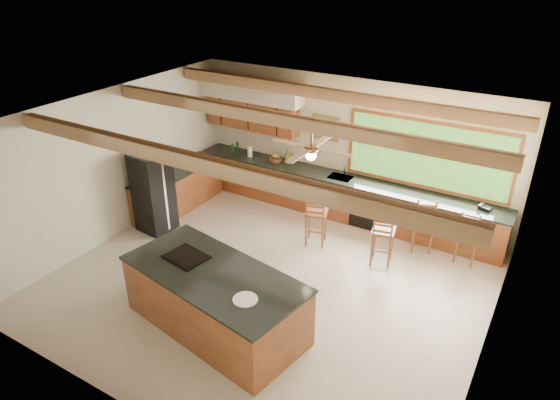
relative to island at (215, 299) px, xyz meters
The scene contains 9 objects.
ground 1.49m from the island, 85.70° to the left, with size 7.20×7.20×0.00m, color #B8AE98.
room_shell 2.67m from the island, 91.78° to the left, with size 7.27×6.54×3.02m.
counter_run 3.99m from the island, 100.31° to the left, with size 7.12×3.10×1.27m.
island is the anchor object (origin of this frame).
refrigerator 3.47m from the island, 148.56° to the left, with size 0.73×0.71×1.70m.
bar_stool_a 2.95m from the island, 86.01° to the left, with size 0.52×0.52×1.16m.
bar_stool_b 3.34m from the island, 61.63° to the left, with size 0.49×0.49×1.15m.
bar_stool_c 4.81m from the island, 52.10° to the left, with size 0.42×0.42×1.11m.
bar_stool_d 4.33m from the island, 61.15° to the left, with size 0.54×0.54×1.17m.
Camera 1 is at (3.89, -6.16, 5.34)m, focal length 32.00 mm.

